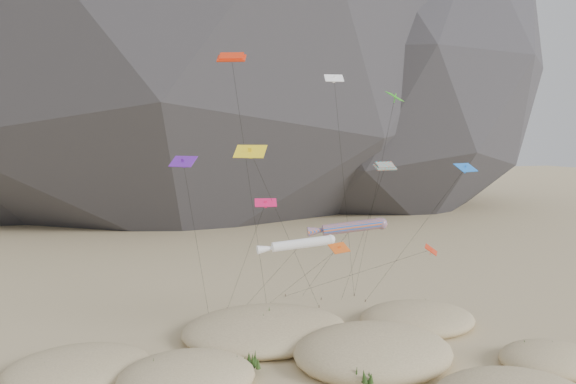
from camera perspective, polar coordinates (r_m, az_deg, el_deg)
name	(u,v)px	position (r m, az deg, el deg)	size (l,w,h in m)	color
dunes	(311,374)	(47.09, 2.36, -18.00)	(48.69, 37.91, 3.90)	#CCB789
dune_grass	(331,366)	(48.29, 4.40, -17.22)	(42.86, 27.81, 1.57)	black
kite_stakes	(295,303)	(66.60, 0.68, -11.26)	(18.74, 5.55, 0.30)	#3F2D1E
rainbow_tube_kite	(350,227)	(55.83, 6.27, -3.57)	(8.02, 14.21, 11.54)	orange
white_tube_kite	(298,244)	(52.79, 1.07, -5.32)	(7.66, 10.14, 10.28)	white
orange_parafoil	(232,62)	(49.51, -5.69, 13.00)	(7.91, 13.22, 26.77)	red
multi_parafoil	(384,168)	(54.03, 9.78, 2.39)	(2.48, 13.52, 17.20)	#F33619
delta_kites	(334,169)	(52.06, 4.66, 2.31)	(27.32, 21.28, 25.92)	yellow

